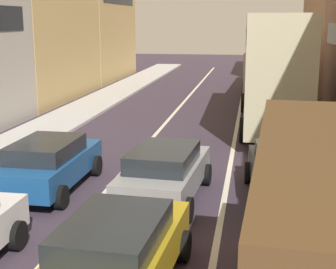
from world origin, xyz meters
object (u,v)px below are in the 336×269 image
hatchback_centre_lane_third (165,172)px  sedan_left_lane_third (49,163)px  sedan_centre_lane_second (117,253)px  sedan_right_lane_behind_truck (287,173)px  bus_far_queue_secondary (267,66)px  bus_mid_queue_primary (273,65)px

hatchback_centre_lane_third → sedan_left_lane_third: same height
sedan_centre_lane_second → sedan_right_lane_behind_truck: size_ratio=0.99×
sedan_centre_lane_second → hatchback_centre_lane_third: 4.91m
sedan_right_lane_behind_truck → bus_far_queue_secondary: size_ratio=0.42×
hatchback_centre_lane_third → bus_mid_queue_primary: bus_mid_queue_primary is taller
hatchback_centre_lane_third → bus_far_queue_secondary: size_ratio=0.42×
sedan_centre_lane_second → bus_far_queue_secondary: 27.42m
sedan_centre_lane_second → sedan_right_lane_behind_truck: (3.25, 5.33, 0.00)m
bus_mid_queue_primary → bus_far_queue_secondary: (0.00, 12.07, -1.07)m
sedan_centre_lane_second → sedan_left_lane_third: size_ratio=1.02×
hatchback_centre_lane_third → bus_far_queue_secondary: 22.55m
bus_far_queue_secondary → hatchback_centre_lane_third: bearing=174.6°
sedan_left_lane_third → bus_far_queue_secondary: bus_far_queue_secondary is taller
sedan_centre_lane_second → sedan_left_lane_third: same height
bus_mid_queue_primary → sedan_centre_lane_second: bearing=167.2°
sedan_left_lane_third → sedan_right_lane_behind_truck: same height
bus_mid_queue_primary → sedan_right_lane_behind_truck: bearing=179.6°
sedan_right_lane_behind_truck → bus_far_queue_secondary: bus_far_queue_secondary is taller
hatchback_centre_lane_third → sedan_right_lane_behind_truck: bearing=-79.1°
sedan_centre_lane_second → hatchback_centre_lane_third: (-0.01, 4.91, 0.00)m
sedan_left_lane_third → sedan_right_lane_behind_truck: size_ratio=0.98×
hatchback_centre_lane_third → bus_mid_queue_primary: (3.15, 10.24, 2.03)m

